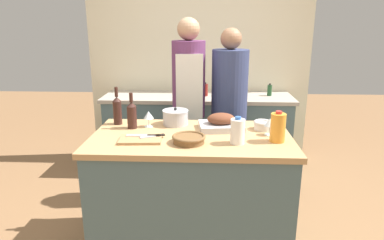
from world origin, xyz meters
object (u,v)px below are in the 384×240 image
(cutting_board, at_px, (140,140))
(wicker_basket, at_px, (189,139))
(person_cook_aproned, at_px, (189,102))
(wine_bottle_dark, at_px, (117,110))
(knife_paring, at_px, (153,136))
(wine_glass_left, at_px, (270,123))
(stock_pot, at_px, (175,117))
(wine_bottle_green, at_px, (132,114))
(wine_glass_right, at_px, (149,116))
(condiment_bottle_tall, at_px, (205,90))
(juice_jug, at_px, (278,127))
(condiment_bottle_short, at_px, (270,90))
(mixing_bowl, at_px, (263,125))
(condiment_bottle_extra, at_px, (194,88))
(knife_chef, at_px, (144,135))
(roasting_pan, at_px, (221,123))
(person_cook_guest, at_px, (229,108))
(milk_jug, at_px, (238,131))

(cutting_board, bearing_deg, wicker_basket, -4.22)
(cutting_board, bearing_deg, person_cook_aproned, 73.32)
(wine_bottle_dark, distance_m, knife_paring, 0.49)
(wine_glass_left, bearing_deg, cutting_board, -169.25)
(stock_pot, bearing_deg, cutting_board, -117.22)
(wicker_basket, height_order, wine_bottle_green, wine_bottle_green)
(wine_glass_right, bearing_deg, condiment_bottle_tall, 72.10)
(wicker_basket, distance_m, wine_glass_left, 0.60)
(wine_bottle_green, relative_size, wine_bottle_dark, 0.92)
(juice_jug, xyz_separation_m, condiment_bottle_short, (0.23, 1.66, -0.07))
(mixing_bowl, distance_m, knife_paring, 0.83)
(condiment_bottle_tall, bearing_deg, knife_paring, -102.16)
(wine_glass_left, xyz_separation_m, person_cook_aproned, (-0.62, 0.76, -0.03))
(condiment_bottle_extra, bearing_deg, knife_chef, -99.50)
(cutting_board, bearing_deg, wine_bottle_dark, 123.06)
(wine_bottle_green, distance_m, knife_paring, 0.33)
(mixing_bowl, relative_size, condiment_bottle_tall, 0.92)
(condiment_bottle_short, bearing_deg, wine_glass_right, -130.36)
(cutting_board, distance_m, person_cook_aproned, 0.97)
(condiment_bottle_tall, bearing_deg, wine_bottle_dark, -118.60)
(roasting_pan, relative_size, stock_pot, 1.72)
(person_cook_aproned, bearing_deg, knife_paring, -108.31)
(stock_pot, relative_size, knife_chef, 0.86)
(condiment_bottle_tall, bearing_deg, juice_jug, -72.55)
(knife_paring, bearing_deg, condiment_bottle_tall, 77.84)
(person_cook_guest, bearing_deg, condiment_bottle_tall, 112.44)
(juice_jug, relative_size, wine_bottle_green, 0.77)
(wine_bottle_dark, bearing_deg, condiment_bottle_extra, 67.23)
(stock_pot, distance_m, juice_jug, 0.81)
(wine_glass_right, xyz_separation_m, condiment_bottle_extra, (0.29, 1.37, -0.04))
(wicker_basket, height_order, condiment_bottle_short, condiment_bottle_short)
(stock_pot, height_order, knife_paring, stock_pot)
(wine_bottle_green, relative_size, condiment_bottle_tall, 1.78)
(milk_jug, bearing_deg, roasting_pan, 107.42)
(cutting_board, xyz_separation_m, person_cook_aproned, (0.28, 0.93, 0.05))
(person_cook_guest, bearing_deg, wine_glass_right, -132.57)
(wine_bottle_dark, relative_size, person_cook_guest, 0.18)
(knife_paring, distance_m, person_cook_guest, 1.08)
(knife_chef, height_order, person_cook_aproned, person_cook_aproned)
(wine_bottle_green, xyz_separation_m, knife_chef, (0.14, -0.23, -0.09))
(wine_bottle_green, height_order, condiment_bottle_extra, wine_bottle_green)
(knife_paring, relative_size, condiment_bottle_short, 1.23)
(wine_glass_right, bearing_deg, wine_bottle_green, -160.94)
(wicker_basket, distance_m, wine_glass_right, 0.49)
(cutting_board, bearing_deg, condiment_bottle_tall, 75.42)
(wine_glass_right, xyz_separation_m, person_cook_guest, (0.66, 0.63, -0.09))
(milk_jug, height_order, condiment_bottle_extra, milk_jug)
(milk_jug, distance_m, wine_glass_left, 0.31)
(cutting_board, bearing_deg, stock_pot, 62.78)
(wine_glass_left, height_order, condiment_bottle_tall, same)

